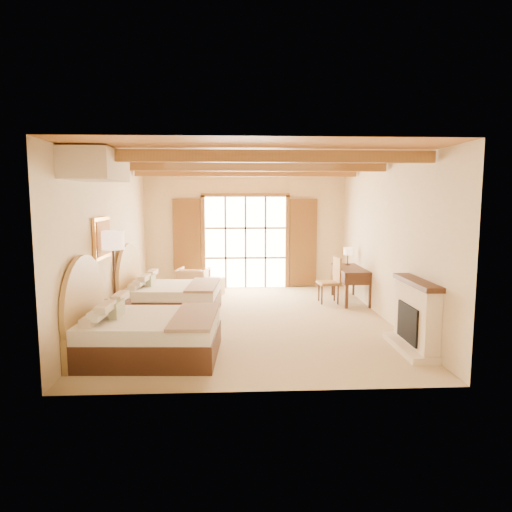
{
  "coord_description": "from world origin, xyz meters",
  "views": [
    {
      "loc": [
        -0.35,
        -9.07,
        2.46
      ],
      "look_at": [
        0.12,
        0.2,
        1.29
      ],
      "focal_mm": 32.0,
      "sensor_mm": 36.0,
      "label": 1
    }
  ],
  "objects": [
    {
      "name": "fireplace",
      "position": [
        2.6,
        -2.0,
        0.51
      ],
      "size": [
        0.46,
        1.4,
        1.16
      ],
      "color": "beige",
      "rests_on": "ground"
    },
    {
      "name": "nightstand",
      "position": [
        -2.5,
        -1.02,
        0.32
      ],
      "size": [
        0.55,
        0.55,
        0.63
      ],
      "primitive_type": "cube",
      "rotation": [
        0.0,
        0.0,
        -0.05
      ],
      "color": "#402617",
      "rests_on": "floor"
    },
    {
      "name": "armchair",
      "position": [
        -1.37,
        2.46,
        0.36
      ],
      "size": [
        0.89,
        0.9,
        0.71
      ],
      "primitive_type": "imported",
      "rotation": [
        0.0,
        0.0,
        -3.32
      ],
      "color": "tan",
      "rests_on": "floor"
    },
    {
      "name": "ceiling",
      "position": [
        0.0,
        0.0,
        3.2
      ],
      "size": [
        7.0,
        7.0,
        0.0
      ],
      "primitive_type": "plane",
      "rotation": [
        3.14,
        0.0,
        0.0
      ],
      "color": "#B87D41",
      "rests_on": "ground"
    },
    {
      "name": "bed_far",
      "position": [
        -1.81,
        0.67,
        0.4
      ],
      "size": [
        2.09,
        1.64,
        1.31
      ],
      "rotation": [
        0.0,
        0.0,
        -0.07
      ],
      "color": "#402617",
      "rests_on": "floor"
    },
    {
      "name": "bed_near",
      "position": [
        -1.82,
        -2.11,
        0.42
      ],
      "size": [
        2.2,
        1.71,
        1.4
      ],
      "rotation": [
        0.0,
        0.0,
        -0.05
      ],
      "color": "#402617",
      "rests_on": "floor"
    },
    {
      "name": "desk_chair",
      "position": [
        1.93,
        1.44,
        0.34
      ],
      "size": [
        0.53,
        0.53,
        1.08
      ],
      "rotation": [
        0.0,
        0.0,
        0.12
      ],
      "color": "olive",
      "rests_on": "floor"
    },
    {
      "name": "wall_back",
      "position": [
        0.0,
        3.5,
        1.6
      ],
      "size": [
        5.5,
        0.0,
        5.5
      ],
      "primitive_type": "plane",
      "rotation": [
        1.57,
        0.0,
        0.0
      ],
      "color": "beige",
      "rests_on": "ground"
    },
    {
      "name": "wall_right",
      "position": [
        2.75,
        0.0,
        1.6
      ],
      "size": [
        0.0,
        7.0,
        7.0
      ],
      "primitive_type": "plane",
      "rotation": [
        1.57,
        0.0,
        -1.57
      ],
      "color": "beige",
      "rests_on": "ground"
    },
    {
      "name": "ceiling_beams",
      "position": [
        0.0,
        0.0,
        3.08
      ],
      "size": [
        5.39,
        4.6,
        0.18
      ],
      "primitive_type": null,
      "color": "olive",
      "rests_on": "ceiling"
    },
    {
      "name": "wall_left",
      "position": [
        -2.75,
        0.0,
        1.6
      ],
      "size": [
        0.0,
        7.0,
        7.0
      ],
      "primitive_type": "plane",
      "rotation": [
        1.57,
        0.0,
        1.57
      ],
      "color": "beige",
      "rests_on": "ground"
    },
    {
      "name": "desk",
      "position": [
        2.47,
        1.56,
        0.44
      ],
      "size": [
        0.68,
        1.53,
        0.82
      ],
      "rotation": [
        0.0,
        0.0,
        -0.02
      ],
      "color": "#402617",
      "rests_on": "floor"
    },
    {
      "name": "desk_lamp",
      "position": [
        2.5,
        2.01,
        1.15
      ],
      "size": [
        0.22,
        0.22,
        0.43
      ],
      "color": "#342215",
      "rests_on": "desk"
    },
    {
      "name": "floor",
      "position": [
        0.0,
        0.0,
        0.0
      ],
      "size": [
        7.0,
        7.0,
        0.0
      ],
      "primitive_type": "plane",
      "color": "tan",
      "rests_on": "ground"
    },
    {
      "name": "painting",
      "position": [
        -2.7,
        -0.75,
        1.75
      ],
      "size": [
        0.06,
        0.95,
        0.75
      ],
      "color": "gold",
      "rests_on": "wall_left"
    },
    {
      "name": "floor_lamp",
      "position": [
        -2.5,
        -0.82,
        1.6
      ],
      "size": [
        0.4,
        0.4,
        1.88
      ],
      "color": "#342215",
      "rests_on": "floor"
    },
    {
      "name": "canopy_valance",
      "position": [
        -2.4,
        -2.0,
        2.95
      ],
      "size": [
        0.7,
        1.4,
        0.45
      ],
      "primitive_type": "cube",
      "color": "beige",
      "rests_on": "ceiling"
    },
    {
      "name": "ottoman",
      "position": [
        -0.95,
        2.41,
        0.22
      ],
      "size": [
        0.77,
        0.77,
        0.44
      ],
      "primitive_type": "cube",
      "rotation": [
        0.0,
        0.0,
        -0.34
      ],
      "color": "#A78553",
      "rests_on": "floor"
    },
    {
      "name": "french_doors",
      "position": [
        0.0,
        3.44,
        1.25
      ],
      "size": [
        3.95,
        0.08,
        2.6
      ],
      "color": "white",
      "rests_on": "ground"
    }
  ]
}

